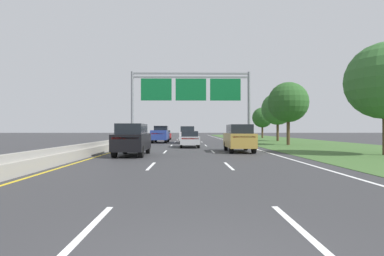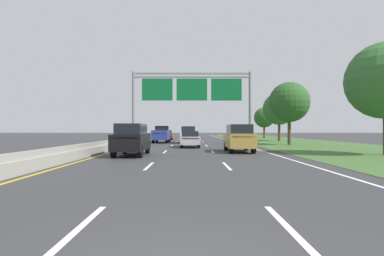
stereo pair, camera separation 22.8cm
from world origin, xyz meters
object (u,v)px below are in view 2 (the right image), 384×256
at_px(car_white_centre_lane_suv, 188,134).
at_px(roadside_tree_mid, 289,102).
at_px(overhead_sign_gantry, 192,92).
at_px(car_red_left_lane_sedan, 167,135).
at_px(pickup_truck_blue, 162,134).
at_px(car_black_left_lane_suv, 132,139).
at_px(car_gold_right_lane_suv, 239,138).
at_px(car_silver_centre_lane_sedan, 190,139).
at_px(roadside_tree_distant, 264,118).
at_px(roadside_tree_far, 279,109).

distance_m(car_white_centre_lane_suv, roadside_tree_mid, 12.58).
height_order(overhead_sign_gantry, car_red_left_lane_sedan, overhead_sign_gantry).
height_order(overhead_sign_gantry, roadside_tree_mid, overhead_sign_gantry).
xyz_separation_m(pickup_truck_blue, car_black_left_lane_suv, (-0.14, -19.22, 0.02)).
xyz_separation_m(car_gold_right_lane_suv, car_white_centre_lane_suv, (-4.01, 14.34, 0.00)).
xyz_separation_m(car_silver_centre_lane_sedan, car_gold_right_lane_suv, (3.78, -6.05, 0.28)).
distance_m(car_gold_right_lane_suv, car_black_left_lane_suv, 8.26).
bearing_deg(roadside_tree_mid, pickup_truck_blue, 157.36).
bearing_deg(car_silver_centre_lane_sedan, car_black_left_lane_suv, 156.25).
relative_size(overhead_sign_gantry, roadside_tree_distant, 2.47).
bearing_deg(car_red_left_lane_sedan, pickup_truck_blue, 179.53).
bearing_deg(roadside_tree_mid, overhead_sign_gantry, 157.20).
bearing_deg(car_white_centre_lane_suv, car_black_left_lane_suv, 167.73).
distance_m(car_silver_centre_lane_sedan, car_red_left_lane_sedan, 21.63).
bearing_deg(roadside_tree_distant, car_white_centre_lane_suv, -124.38).
bearing_deg(car_red_left_lane_sedan, car_white_centre_lane_suv, -165.56).
xyz_separation_m(overhead_sign_gantry, car_red_left_lane_sedan, (-4.12, 12.83, -5.56)).
xyz_separation_m(pickup_truck_blue, car_white_centre_lane_suv, (3.50, -1.78, 0.02)).
bearing_deg(car_white_centre_lane_suv, roadside_tree_distant, -34.85).
xyz_separation_m(car_black_left_lane_suv, roadside_tree_distant, (18.53, 39.20, 2.98)).
relative_size(pickup_truck_blue, car_silver_centre_lane_sedan, 1.23).
height_order(car_silver_centre_lane_sedan, car_black_left_lane_suv, car_black_left_lane_suv).
bearing_deg(car_gold_right_lane_suv, pickup_truck_blue, 25.57).
bearing_deg(car_silver_centre_lane_sedan, roadside_tree_far, -42.16).
bearing_deg(roadside_tree_distant, car_red_left_lane_sedan, -154.70).
height_order(roadside_tree_mid, roadside_tree_far, roadside_tree_far).
relative_size(overhead_sign_gantry, roadside_tree_far, 2.10).
xyz_separation_m(roadside_tree_mid, roadside_tree_distant, (3.67, 26.12, -0.67)).
height_order(car_gold_right_lane_suv, car_white_centre_lane_suv, same).
height_order(overhead_sign_gantry, roadside_tree_distant, overhead_sign_gantry).
xyz_separation_m(car_gold_right_lane_suv, car_red_left_lane_sedan, (-7.68, 27.33, -0.28)).
height_order(overhead_sign_gantry, roadside_tree_far, overhead_sign_gantry).
distance_m(car_silver_centre_lane_sedan, roadside_tree_far, 20.32).
distance_m(car_silver_centre_lane_sedan, car_white_centre_lane_suv, 8.29).
bearing_deg(car_black_left_lane_suv, roadside_tree_far, -35.25).
distance_m(car_black_left_lane_suv, roadside_tree_mid, 20.13).
height_order(overhead_sign_gantry, car_white_centre_lane_suv, overhead_sign_gantry).
xyz_separation_m(car_red_left_lane_sedan, car_black_left_lane_suv, (0.03, -30.43, 0.28)).
relative_size(car_red_left_lane_sedan, roadside_tree_far, 0.62).
bearing_deg(car_red_left_lane_sedan, roadside_tree_far, -111.64).
relative_size(car_silver_centre_lane_sedan, car_red_left_lane_sedan, 1.00).
height_order(car_silver_centre_lane_sedan, car_white_centre_lane_suv, car_white_centre_lane_suv).
distance_m(pickup_truck_blue, car_white_centre_lane_suv, 3.93).
relative_size(car_silver_centre_lane_sedan, car_black_left_lane_suv, 0.94).
bearing_deg(car_black_left_lane_suv, car_gold_right_lane_suv, -67.96).
relative_size(car_red_left_lane_sedan, roadside_tree_mid, 0.64).
xyz_separation_m(pickup_truck_blue, roadside_tree_far, (16.88, 4.90, 3.70)).
distance_m(car_silver_centre_lane_sedan, roadside_tree_distant, 33.59).
bearing_deg(roadside_tree_distant, car_gold_right_lane_suv, -106.77).
relative_size(car_black_left_lane_suv, roadside_tree_distant, 0.77).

